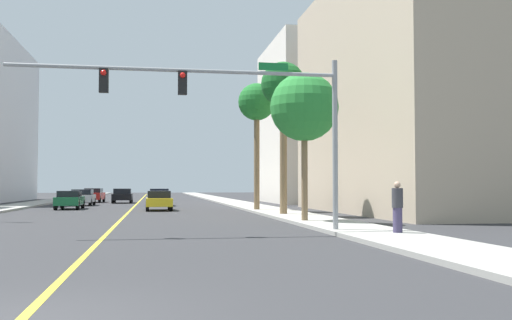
# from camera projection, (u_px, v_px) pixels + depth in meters

# --- Properties ---
(ground) EXTENTS (192.00, 192.00, 0.00)m
(ground) POSITION_uv_depth(u_px,v_px,m) (134.00, 206.00, 48.81)
(ground) COLOR #2D2D30
(sidewalk_left) EXTENTS (2.92, 168.00, 0.15)m
(sidewalk_left) POSITION_uv_depth(u_px,v_px,m) (17.00, 206.00, 47.21)
(sidewalk_left) COLOR #9E9B93
(sidewalk_left) RESTS_ON ground
(sidewalk_right) EXTENTS (2.92, 168.00, 0.15)m
(sidewalk_right) POSITION_uv_depth(u_px,v_px,m) (244.00, 205.00, 50.41)
(sidewalk_right) COLOR #9E9B93
(sidewalk_right) RESTS_ON ground
(lane_marking_center) EXTENTS (0.16, 144.00, 0.01)m
(lane_marking_center) POSITION_uv_depth(u_px,v_px,m) (134.00, 206.00, 48.81)
(lane_marking_center) COLOR yellow
(lane_marking_center) RESTS_ON ground
(building_right_near) EXTENTS (11.30, 21.92, 15.54)m
(building_right_near) POSITION_uv_depth(u_px,v_px,m) (421.00, 94.00, 38.29)
(building_right_near) COLOR tan
(building_right_near) RESTS_ON ground
(building_right_far) EXTENTS (14.81, 14.84, 16.40)m
(building_right_far) POSITION_uv_depth(u_px,v_px,m) (339.00, 124.00, 61.01)
(building_right_far) COLOR silver
(building_right_far) RESTS_ON ground
(traffic_signal_mast) EXTENTS (11.76, 0.36, 6.27)m
(traffic_signal_mast) POSITION_uv_depth(u_px,v_px,m) (235.00, 103.00, 20.98)
(traffic_signal_mast) COLOR gray
(traffic_signal_mast) RESTS_ON sidewalk_right
(palm_near) EXTENTS (3.20, 3.20, 6.87)m
(palm_near) POSITION_uv_depth(u_px,v_px,m) (304.00, 108.00, 27.11)
(palm_near) COLOR brown
(palm_near) RESTS_ON sidewalk_right
(palm_mid) EXTENTS (2.57, 2.57, 8.71)m
(palm_mid) POSITION_uv_depth(u_px,v_px,m) (283.00, 89.00, 33.42)
(palm_mid) COLOR brown
(palm_mid) RESTS_ON sidewalk_right
(palm_far) EXTENTS (2.53, 2.53, 8.55)m
(palm_far) POSITION_uv_depth(u_px,v_px,m) (257.00, 105.00, 39.50)
(palm_far) COLOR brown
(palm_far) RESTS_ON sidewalk_right
(car_yellow) EXTENTS (1.87, 4.22, 1.38)m
(car_yellow) POSITION_uv_depth(u_px,v_px,m) (159.00, 200.00, 40.93)
(car_yellow) COLOR gold
(car_yellow) RESTS_ON ground
(car_black) EXTENTS (1.95, 4.27, 1.45)m
(car_black) POSITION_uv_depth(u_px,v_px,m) (122.00, 196.00, 58.15)
(car_black) COLOR black
(car_black) RESTS_ON ground
(car_blue) EXTENTS (1.81, 4.15, 1.48)m
(car_blue) POSITION_uv_depth(u_px,v_px,m) (159.00, 197.00, 50.38)
(car_blue) COLOR #1E389E
(car_blue) RESTS_ON ground
(car_silver) EXTENTS (1.90, 3.89, 1.42)m
(car_silver) POSITION_uv_depth(u_px,v_px,m) (83.00, 197.00, 50.78)
(car_silver) COLOR #BCBCC1
(car_silver) RESTS_ON ground
(car_red) EXTENTS (2.01, 4.29, 1.47)m
(car_red) POSITION_uv_depth(u_px,v_px,m) (94.00, 195.00, 60.47)
(car_red) COLOR red
(car_red) RESTS_ON ground
(car_green) EXTENTS (1.76, 4.23, 1.37)m
(car_green) POSITION_uv_depth(u_px,v_px,m) (70.00, 199.00, 43.05)
(car_green) COLOR #196638
(car_green) RESTS_ON ground
(pedestrian) EXTENTS (0.38, 0.38, 1.75)m
(pedestrian) POSITION_uv_depth(u_px,v_px,m) (397.00, 207.00, 19.90)
(pedestrian) COLOR #3F3859
(pedestrian) RESTS_ON sidewalk_right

